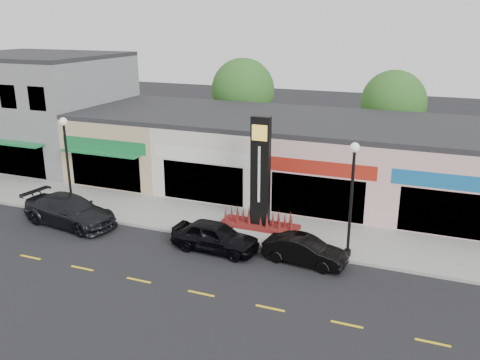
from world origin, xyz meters
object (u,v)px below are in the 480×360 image
(lamp_east_near, at_px, (352,189))
(car_dark_sedan, at_px, (70,211))
(pylon_sign, at_px, (260,190))
(lamp_west_near, at_px, (67,155))
(car_black_conv, at_px, (305,251))
(car_black_sedan, at_px, (215,236))

(lamp_east_near, xyz_separation_m, car_dark_sedan, (-14.90, -1.51, -2.66))
(lamp_east_near, height_order, pylon_sign, pylon_sign)
(lamp_west_near, relative_size, pylon_sign, 0.91)
(pylon_sign, xyz_separation_m, car_dark_sedan, (-9.90, -3.20, -1.46))
(car_dark_sedan, height_order, car_black_conv, car_dark_sedan)
(car_dark_sedan, height_order, car_black_sedan, car_dark_sedan)
(car_black_conv, bearing_deg, car_black_sedan, 99.84)
(lamp_west_near, distance_m, pylon_sign, 11.19)
(lamp_west_near, relative_size, lamp_east_near, 1.00)
(car_black_sedan, xyz_separation_m, car_black_conv, (4.40, 0.29, -0.11))
(pylon_sign, bearing_deg, car_dark_sedan, -162.08)
(lamp_east_near, bearing_deg, car_dark_sedan, -174.23)
(lamp_east_near, relative_size, car_dark_sedan, 0.98)
(car_dark_sedan, bearing_deg, pylon_sign, -64.75)
(lamp_west_near, height_order, pylon_sign, pylon_sign)
(car_dark_sedan, xyz_separation_m, car_black_sedan, (8.74, -0.02, -0.07))
(lamp_west_near, xyz_separation_m, lamp_east_near, (16.00, 0.00, 0.00))
(lamp_west_near, height_order, car_dark_sedan, lamp_west_near)
(car_dark_sedan, xyz_separation_m, car_black_conv, (13.14, 0.26, -0.18))
(pylon_sign, distance_m, car_black_conv, 4.67)
(lamp_west_near, distance_m, car_black_sedan, 10.33)
(lamp_east_near, distance_m, pylon_sign, 5.42)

